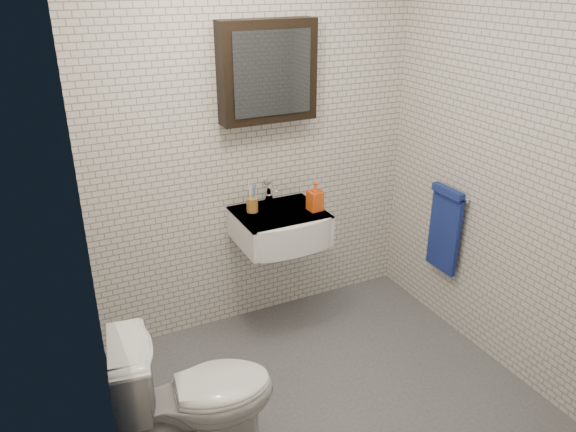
% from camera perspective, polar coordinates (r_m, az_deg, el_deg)
% --- Properties ---
extents(ground, '(2.20, 2.00, 0.01)m').
position_cam_1_polar(ground, '(3.41, 4.26, -17.68)').
color(ground, '#4A4C52').
rests_on(ground, ground).
extents(room_shell, '(2.22, 2.02, 2.51)m').
position_cam_1_polar(room_shell, '(2.68, 5.21, 6.46)').
color(room_shell, silver).
rests_on(room_shell, ground).
extents(washbasin, '(0.55, 0.50, 0.20)m').
position_cam_1_polar(washbasin, '(3.56, -0.59, -1.18)').
color(washbasin, white).
rests_on(washbasin, room_shell).
extents(faucet, '(0.06, 0.20, 0.15)m').
position_cam_1_polar(faucet, '(3.66, -1.93, 2.28)').
color(faucet, silver).
rests_on(faucet, washbasin).
extents(mirror_cabinet, '(0.60, 0.15, 0.60)m').
position_cam_1_polar(mirror_cabinet, '(3.45, -2.09, 14.45)').
color(mirror_cabinet, black).
rests_on(mirror_cabinet, room_shell).
extents(towel_rail, '(0.09, 0.30, 0.58)m').
position_cam_1_polar(towel_rail, '(3.80, 15.66, -0.98)').
color(towel_rail, silver).
rests_on(towel_rail, room_shell).
extents(toothbrush_cup, '(0.09, 0.09, 0.20)m').
position_cam_1_polar(toothbrush_cup, '(3.54, -3.66, 1.21)').
color(toothbrush_cup, '#A06528').
rests_on(toothbrush_cup, washbasin).
extents(soap_bottle, '(0.09, 0.09, 0.19)m').
position_cam_1_polar(soap_bottle, '(3.55, 2.77, 2.02)').
color(soap_bottle, orange).
rests_on(soap_bottle, washbasin).
extents(toilet, '(0.80, 0.53, 0.76)m').
position_cam_1_polar(toilet, '(2.87, -9.26, -17.58)').
color(toilet, white).
rests_on(toilet, ground).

